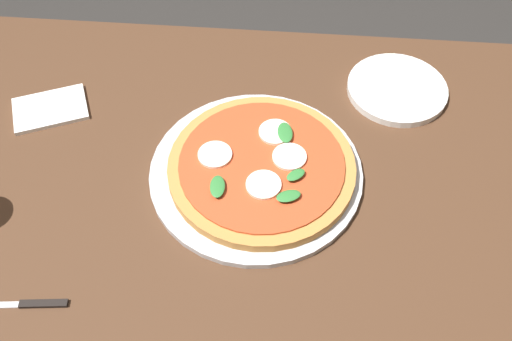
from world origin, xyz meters
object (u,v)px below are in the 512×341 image
Objects in this scene: dining_table at (270,224)px; plate_white at (397,89)px; serving_tray at (256,172)px; knife at (20,304)px; napkin at (50,109)px; pizza at (262,166)px.

dining_table is 0.35m from plate_white.
serving_tray reaches higher than knife.
serving_tray reaches higher than dining_table.
dining_table is 7.20× the size of plate_white.
napkin is (-0.42, 0.15, 0.10)m from dining_table.
knife is at bearing -146.16° from dining_table.
dining_table is 0.11m from serving_tray.
napkin reaches higher than knife.
serving_tray is at bearing 176.05° from pizza.
plate_white is at bearing 48.61° from dining_table.
plate_white is at bearing 9.21° from napkin.
serving_tray is at bearing 39.80° from knife.
napkin is (-0.39, 0.11, -0.00)m from serving_tray.
pizza is 1.70× the size of knife.
knife is (-0.32, -0.26, -0.02)m from pizza.
plate_white is 1.03× the size of knife.
serving_tray reaches higher than napkin.
napkin is 0.38m from knife.
serving_tray is 0.41m from knife.
plate_white reaches higher than knife.
plate_white reaches higher than serving_tray.
serving_tray is 1.95× the size of knife.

